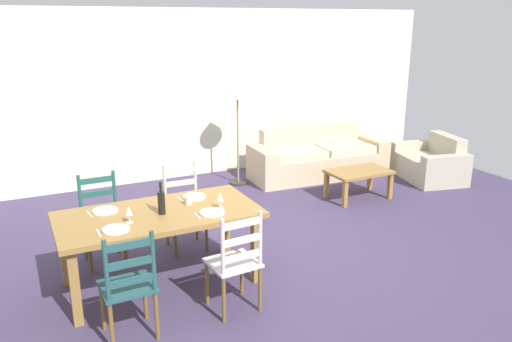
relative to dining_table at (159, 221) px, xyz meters
name	(u,v)px	position (x,y,z in m)	size (l,w,h in m)	color
ground_plane	(271,253)	(1.29, 0.12, -0.67)	(9.60, 9.60, 0.02)	#423655
wall_far	(176,95)	(1.29, 3.42, 0.69)	(9.60, 0.16, 2.70)	beige
dining_table	(159,221)	(0.00, 0.00, 0.00)	(1.90, 0.96, 0.75)	olive
dining_chair_near_left	(129,286)	(-0.48, -0.78, -0.19)	(0.43, 0.41, 0.96)	#244F4F
dining_chair_near_right	(236,262)	(0.46, -0.78, -0.19)	(0.45, 0.43, 0.96)	silver
dining_chair_far_left	(102,219)	(-0.42, 0.77, -0.19)	(0.42, 0.40, 0.96)	#21564B
dining_chair_far_right	(184,207)	(0.49, 0.72, -0.19)	(0.43, 0.41, 0.96)	beige
dinner_plate_near_left	(116,229)	(-0.45, -0.25, 0.10)	(0.24, 0.24, 0.02)	white
fork_near_left	(98,233)	(-0.60, -0.25, 0.09)	(0.02, 0.17, 0.01)	silver
dinner_plate_near_right	(212,213)	(0.45, -0.25, 0.10)	(0.24, 0.24, 0.02)	white
fork_near_right	(197,216)	(0.30, -0.25, 0.09)	(0.02, 0.17, 0.01)	silver
dinner_plate_far_left	(105,211)	(-0.45, 0.25, 0.10)	(0.24, 0.24, 0.02)	white
fork_far_left	(89,214)	(-0.60, 0.25, 0.09)	(0.02, 0.17, 0.01)	silver
dinner_plate_far_right	(194,197)	(0.45, 0.25, 0.10)	(0.24, 0.24, 0.02)	white
fork_far_right	(180,199)	(0.30, 0.25, 0.09)	(0.02, 0.17, 0.01)	silver
wine_bottle	(161,202)	(0.02, -0.05, 0.20)	(0.07, 0.07, 0.32)	black
wine_glass_near_left	(129,211)	(-0.31, -0.13, 0.20)	(0.06, 0.06, 0.16)	white
wine_glass_near_right	(220,198)	(0.57, -0.16, 0.20)	(0.06, 0.06, 0.16)	white
coffee_cup_primary	(188,200)	(0.33, 0.08, 0.13)	(0.07, 0.07, 0.09)	beige
couch	(317,159)	(3.35, 2.40, -0.37)	(2.33, 0.94, 0.80)	#CFB58E
coffee_table	(359,175)	(3.29, 1.18, -0.31)	(0.90, 0.56, 0.42)	olive
armchair_upholstered	(432,164)	(4.97, 1.42, -0.41)	(1.04, 1.31, 0.72)	#B4AC94
standing_lamp	(237,95)	(2.00, 2.58, 0.75)	(0.40, 0.40, 1.64)	#332D28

